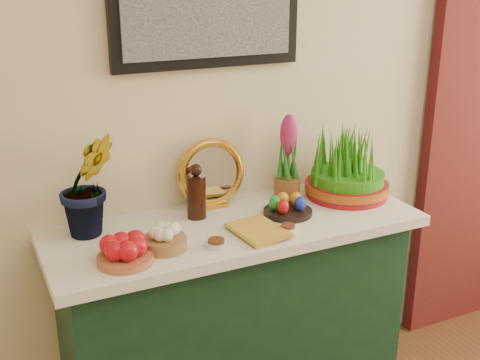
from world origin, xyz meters
name	(u,v)px	position (x,y,z in m)	size (l,w,h in m)	color
sideboard	(235,328)	(-0.28, 2.00, 0.42)	(1.30, 0.45, 0.85)	#143721
tablecloth	(234,226)	(-0.28, 2.00, 0.87)	(1.40, 0.55, 0.04)	white
hyacinth_green	(87,168)	(-0.79, 2.12, 1.13)	(0.24, 0.21, 0.49)	#267525
apple_bowl	(125,252)	(-0.74, 1.85, 0.93)	(0.18, 0.18, 0.09)	#AE5738
garlic_basket	(164,239)	(-0.59, 1.90, 0.93)	(0.17, 0.17, 0.09)	#A07040
vinegar_cruet	(196,194)	(-0.40, 2.10, 0.98)	(0.07, 0.07, 0.21)	black
mirror	(211,174)	(-0.30, 2.19, 1.02)	(0.28, 0.08, 0.28)	gold
book	(239,235)	(-0.33, 1.86, 0.90)	(0.15, 0.21, 0.03)	gold
spice_dish_left	(216,243)	(-0.43, 1.83, 0.90)	(0.07, 0.07, 0.03)	silver
spice_dish_right	(288,228)	(-0.15, 1.84, 0.90)	(0.06, 0.06, 0.03)	silver
egg_plate	(288,207)	(-0.07, 1.98, 0.92)	(0.21, 0.21, 0.08)	black
hyacinth_pink	(288,161)	(0.01, 2.13, 1.05)	(0.11, 0.11, 0.35)	brown
wheatgrass_sabzeh	(348,167)	(0.25, 2.05, 1.01)	(0.34, 0.34, 0.28)	maroon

